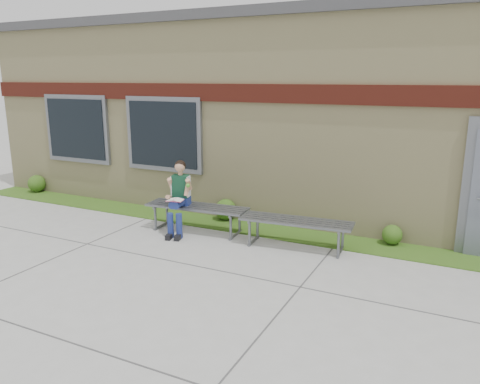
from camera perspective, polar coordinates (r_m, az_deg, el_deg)
The scene contains 9 objects.
ground at distance 6.77m, azimuth -2.26°, elevation -11.55°, with size 80.00×80.00×0.00m, color #9E9E99.
grass_strip at distance 8.97m, azimuth 5.68°, elevation -5.04°, with size 16.00×0.80×0.02m, color #294E14.
school_building at distance 11.76m, azimuth 11.84°, elevation 9.65°, with size 16.20×6.22×4.20m.
bench_left at distance 8.99m, azimuth -5.27°, elevation -2.39°, with size 2.02×0.71×0.52m.
bench_right at distance 8.17m, azimuth 6.84°, elevation -4.17°, with size 1.98×0.71×0.50m.
girl at distance 8.88m, azimuth -7.46°, elevation -0.35°, with size 0.53×0.82×1.38m.
shrub_west at distance 13.12m, azimuth -23.54°, elevation 0.96°, with size 0.43×0.43×0.43m, color #294E14.
shrub_mid at distance 9.68m, azimuth -1.76°, elevation -2.14°, with size 0.43×0.43×0.43m, color #294E14.
shrub_east at distance 8.72m, azimuth 18.06°, elevation -4.96°, with size 0.35×0.35×0.35m, color #294E14.
Camera 1 is at (2.93, -5.37, 2.90)m, focal length 35.00 mm.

